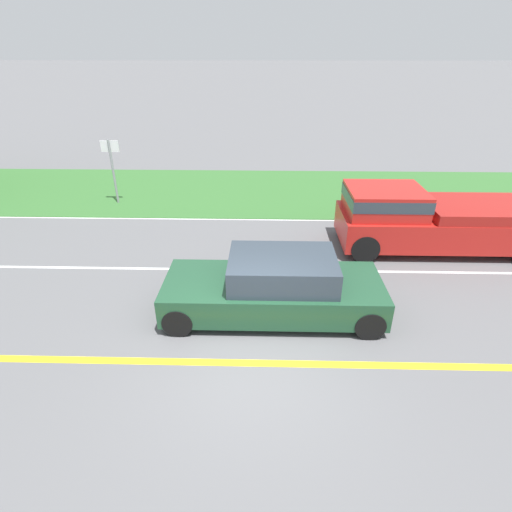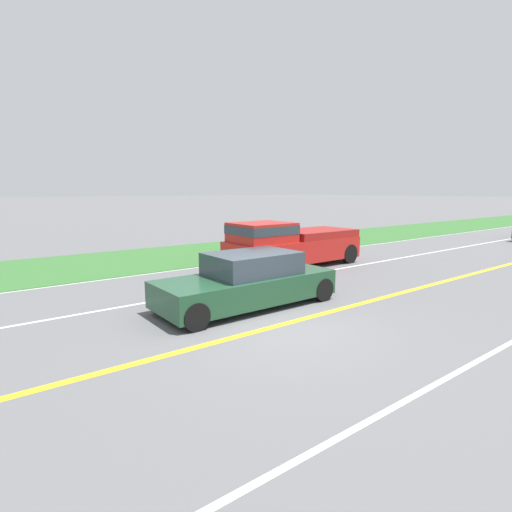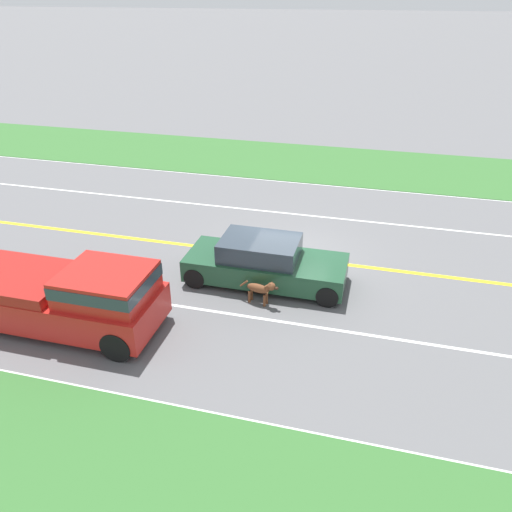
{
  "view_description": "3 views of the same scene",
  "coord_description": "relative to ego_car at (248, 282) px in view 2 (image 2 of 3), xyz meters",
  "views": [
    {
      "loc": [
        -5.64,
        -0.18,
        5.2
      ],
      "look_at": [
        2.37,
        0.02,
        1.01
      ],
      "focal_mm": 28.0,
      "sensor_mm": 36.0,
      "label": 1
    },
    {
      "loc": [
        -6.37,
        5.42,
        2.93
      ],
      "look_at": [
        2.1,
        -1.02,
        1.18
      ],
      "focal_mm": 28.0,
      "sensor_mm": 36.0,
      "label": 2
    },
    {
      "loc": [
        13.97,
        2.56,
        7.72
      ],
      "look_at": [
        1.97,
        -0.58,
        1.01
      ],
      "focal_mm": 35.0,
      "sensor_mm": 36.0,
      "label": 3
    }
  ],
  "objects": [
    {
      "name": "grass_verge_right",
      "position": [
        8.37,
        0.41,
        -0.62
      ],
      "size": [
        6.0,
        160.0,
        0.03
      ],
      "primitive_type": "cube",
      "color": "#33662D",
      "rests_on": "ground"
    },
    {
      "name": "dog",
      "position": [
        1.17,
        0.2,
        -0.16
      ],
      "size": [
        0.38,
        1.15,
        0.77
      ],
      "rotation": [
        0.0,
        0.0,
        -0.2
      ],
      "color": "brown",
      "rests_on": "ground"
    },
    {
      "name": "ego_car",
      "position": [
        0.0,
        0.0,
        0.0
      ],
      "size": [
        1.85,
        4.64,
        1.38
      ],
      "color": "#1E472D",
      "rests_on": "ground"
    },
    {
      "name": "lane_dash_oncoming",
      "position": [
        -5.13,
        0.41,
        -0.63
      ],
      "size": [
        0.1,
        160.0,
        0.01
      ],
      "primitive_type": "cube",
      "color": "white",
      "rests_on": "ground"
    },
    {
      "name": "pickup_truck",
      "position": [
        3.37,
        -4.42,
        0.27
      ],
      "size": [
        2.07,
        5.49,
        1.77
      ],
      "color": "red",
      "rests_on": "ground"
    },
    {
      "name": "ground_plane",
      "position": [
        -1.63,
        0.41,
        -0.64
      ],
      "size": [
        400.0,
        400.0,
        0.0
      ],
      "primitive_type": "plane",
      "color": "#5B5B5E"
    },
    {
      "name": "lane_dash_same_dir",
      "position": [
        1.87,
        0.41,
        -0.63
      ],
      "size": [
        0.1,
        160.0,
        0.01
      ],
      "primitive_type": "cube",
      "color": "white",
      "rests_on": "ground"
    },
    {
      "name": "lane_edge_line_right",
      "position": [
        5.37,
        0.41,
        -0.63
      ],
      "size": [
        0.14,
        160.0,
        0.01
      ],
      "primitive_type": "cube",
      "color": "white",
      "rests_on": "ground"
    },
    {
      "name": "centre_divider_line",
      "position": [
        -1.63,
        0.41,
        -0.63
      ],
      "size": [
        0.18,
        160.0,
        0.01
      ],
      "primitive_type": "cube",
      "color": "yellow",
      "rests_on": "ground"
    }
  ]
}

